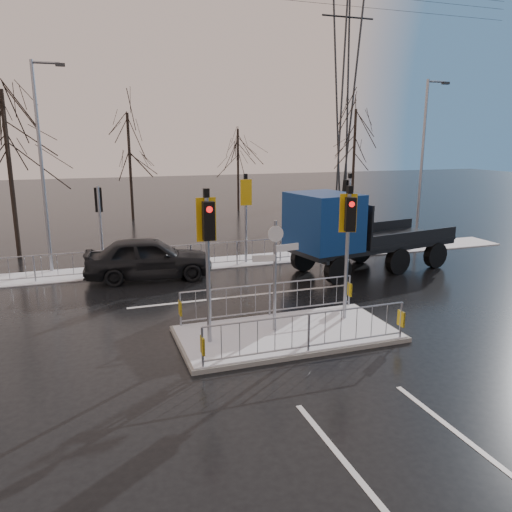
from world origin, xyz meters
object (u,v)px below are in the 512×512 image
object	(u,v)px
car_far_lane	(149,258)
street_lamp_left	(43,160)
flatbed_truck	(344,231)
street_lamp_right	(423,158)
traffic_island	(287,323)

from	to	relation	value
car_far_lane	street_lamp_left	bearing A→B (deg)	62.17
flatbed_truck	street_lamp_right	bearing A→B (deg)	28.18
traffic_island	street_lamp_left	size ratio (longest dim) A/B	0.73
car_far_lane	street_lamp_left	xyz separation A→B (m)	(-3.61, 2.37, 3.67)
flatbed_truck	street_lamp_left	size ratio (longest dim) A/B	0.91
car_far_lane	street_lamp_right	size ratio (longest dim) A/B	0.61
traffic_island	street_lamp_right	bearing A→B (deg)	38.73
street_lamp_right	street_lamp_left	xyz separation A→B (m)	(-17.00, 1.00, 0.10)
flatbed_truck	street_lamp_left	distance (m)	12.12
car_far_lane	street_lamp_right	bearing A→B (deg)	-78.71
traffic_island	flatbed_truck	size ratio (longest dim) A/B	0.81
flatbed_truck	street_lamp_left	world-z (taller)	street_lamp_left
traffic_island	street_lamp_left	xyz separation A→B (m)	(-6.42, 9.49, 4.10)
street_lamp_right	street_lamp_left	bearing A→B (deg)	176.63
flatbed_truck	street_lamp_left	bearing A→B (deg)	159.20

